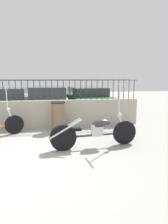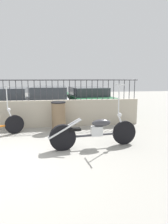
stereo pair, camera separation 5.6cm
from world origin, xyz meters
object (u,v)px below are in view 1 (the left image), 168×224
at_px(trash_bin, 58,116).
at_px(car_white, 49,100).
at_px(car_green, 86,99).
at_px(motorcycle_dark_grey, 91,132).
at_px(car_silver, 9,101).

relative_size(trash_bin, car_white, 0.21).
distance_m(trash_bin, car_green, 3.83).
bearing_deg(motorcycle_dark_grey, car_silver, 113.40).
xyz_separation_m(car_silver, car_green, (3.69, 0.27, 0.00)).
bearing_deg(trash_bin, car_silver, 123.41).
height_order(car_silver, car_white, car_white).
bearing_deg(trash_bin, motorcycle_dark_grey, -68.78).
relative_size(car_silver, car_white, 0.99).
bearing_deg(motorcycle_dark_grey, car_green, 75.00).
xyz_separation_m(car_silver, car_white, (1.84, -0.21, 0.02)).
height_order(motorcycle_dark_grey, car_green, motorcycle_dark_grey).
height_order(motorcycle_dark_grey, trash_bin, motorcycle_dark_grey).
relative_size(trash_bin, car_silver, 0.21).
height_order(trash_bin, car_green, car_green).
height_order(car_white, car_green, car_white).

